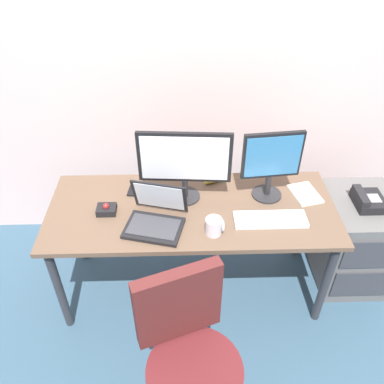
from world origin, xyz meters
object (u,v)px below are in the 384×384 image
(desk_phone, at_px, (368,200))
(coffee_mug, at_px, (214,226))
(office_chair, at_px, (190,367))
(monitor_main, at_px, (185,161))
(file_cabinet, at_px, (353,240))
(keyboard, at_px, (270,219))
(trackball_mouse, at_px, (106,209))
(banana, at_px, (217,178))
(laptop, at_px, (156,216))
(monitor_side, at_px, (271,162))
(paper_notepad, at_px, (305,194))
(cell_phone, at_px, (135,189))

(desk_phone, height_order, coffee_mug, coffee_mug)
(office_chair, xyz_separation_m, monitor_main, (-0.01, 0.92, 0.53))
(file_cabinet, bearing_deg, office_chair, -141.12)
(keyboard, bearing_deg, trackball_mouse, 173.87)
(banana, bearing_deg, laptop, -133.71)
(office_chair, height_order, keyboard, office_chair)
(monitor_side, distance_m, keyboard, 0.33)
(desk_phone, bearing_deg, monitor_main, 177.91)
(monitor_main, distance_m, laptop, 0.35)
(office_chair, bearing_deg, keyboard, 55.87)
(paper_notepad, distance_m, banana, 0.55)
(file_cabinet, relative_size, banana, 3.43)
(coffee_mug, bearing_deg, trackball_mouse, 163.03)
(monitor_main, distance_m, monitor_side, 0.50)
(desk_phone, bearing_deg, cell_phone, 175.00)
(monitor_main, bearing_deg, coffee_mug, -63.89)
(file_cabinet, bearing_deg, desk_phone, -116.78)
(monitor_side, xyz_separation_m, cell_phone, (-0.81, 0.08, -0.24))
(file_cabinet, xyz_separation_m, monitor_main, (-1.12, 0.02, 0.64))
(keyboard, xyz_separation_m, trackball_mouse, (-0.93, 0.10, 0.01))
(laptop, height_order, banana, laptop)
(desk_phone, bearing_deg, paper_notepad, 173.24)
(trackball_mouse, xyz_separation_m, cell_phone, (0.14, 0.21, -0.02))
(cell_phone, bearing_deg, monitor_main, -7.48)
(laptop, height_order, coffee_mug, laptop)
(keyboard, height_order, banana, banana)
(laptop, xyz_separation_m, cell_phone, (-0.15, 0.31, -0.05))
(laptop, xyz_separation_m, paper_notepad, (0.90, 0.23, -0.05))
(keyboard, distance_m, banana, 0.47)
(laptop, distance_m, cell_phone, 0.35)
(coffee_mug, bearing_deg, keyboard, 14.76)
(file_cabinet, xyz_separation_m, monitor_side, (-0.62, 0.03, 0.63))
(monitor_side, bearing_deg, monitor_main, -179.41)
(monitor_main, relative_size, paper_notepad, 2.57)
(office_chair, xyz_separation_m, monitor_side, (0.49, 0.93, 0.52))
(monitor_main, bearing_deg, keyboard, -25.39)
(file_cabinet, relative_size, coffee_mug, 6.50)
(coffee_mug, height_order, paper_notepad, coffee_mug)
(coffee_mug, bearing_deg, desk_phone, 15.81)
(file_cabinet, height_order, monitor_side, monitor_side)
(office_chair, height_order, monitor_side, monitor_side)
(desk_phone, relative_size, office_chair, 0.21)
(monitor_side, bearing_deg, keyboard, -94.96)
(trackball_mouse, xyz_separation_m, paper_notepad, (1.19, 0.13, -0.02))
(keyboard, relative_size, banana, 2.16)
(file_cabinet, xyz_separation_m, trackball_mouse, (-1.57, -0.10, 0.40))
(laptop, relative_size, cell_phone, 2.60)
(monitor_main, height_order, trackball_mouse, monitor_main)
(trackball_mouse, bearing_deg, keyboard, -6.13)
(file_cabinet, bearing_deg, monitor_main, 178.76)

